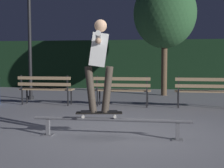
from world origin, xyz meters
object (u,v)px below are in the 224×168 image
object	(u,v)px
park_bench_right_center	(205,89)
lamp_post_left	(29,25)
skateboard	(99,113)
park_bench_leftmost	(46,87)
grind_rail	(111,122)
skateboarder	(99,58)
park_bench_left_center	(122,88)
tree_behind_benches	(165,14)

from	to	relation	value
park_bench_right_center	lamp_post_left	size ratio (longest dim) A/B	0.41
skateboard	park_bench_leftmost	xyz separation A→B (m)	(-2.30, 3.61, 0.12)
skateboard	park_bench_right_center	size ratio (longest dim) A/B	0.50
park_bench_right_center	grind_rail	bearing A→B (deg)	-119.34
skateboarder	park_bench_right_center	world-z (taller)	skateboarder
skateboarder	park_bench_right_center	distance (m)	4.32
park_bench_leftmost	park_bench_right_center	bearing A→B (deg)	0.00
skateboarder	grind_rail	bearing A→B (deg)	-0.15
grind_rail	skateboard	size ratio (longest dim) A/B	3.37
skateboarder	lamp_post_left	world-z (taller)	lamp_post_left
grind_rail	park_bench_left_center	bearing A→B (deg)	93.74
skateboard	park_bench_right_center	distance (m)	4.24
tree_behind_benches	park_bench_left_center	bearing A→B (deg)	-110.94
park_bench_left_center	park_bench_right_center	bearing A→B (deg)	0.00
park_bench_left_center	skateboarder	bearing A→B (deg)	-89.38
lamp_post_left	tree_behind_benches	bearing A→B (deg)	23.89
park_bench_left_center	tree_behind_benches	distance (m)	4.21
skateboard	park_bench_left_center	world-z (taller)	park_bench_left_center
grind_rail	lamp_post_left	world-z (taller)	lamp_post_left
grind_rail	tree_behind_benches	size ratio (longest dim) A/B	0.63
skateboard	park_bench_leftmost	world-z (taller)	park_bench_leftmost
skateboarder	park_bench_left_center	xyz separation A→B (m)	(-0.04, 3.61, -0.81)
skateboarder	park_bench_leftmost	world-z (taller)	skateboarder
park_bench_left_center	lamp_post_left	xyz separation A→B (m)	(-3.24, 1.19, 1.94)
grind_rail	park_bench_left_center	distance (m)	3.63
skateboarder	tree_behind_benches	distance (m)	7.07
skateboard	park_bench_left_center	bearing A→B (deg)	90.58
park_bench_left_center	lamp_post_left	bearing A→B (deg)	159.83
grind_rail	park_bench_leftmost	distance (m)	4.40
grind_rail	skateboard	xyz separation A→B (m)	(-0.20, 0.00, 0.15)
skateboard	park_bench_right_center	xyz separation A→B (m)	(2.23, 3.61, 0.12)
tree_behind_benches	lamp_post_left	distance (m)	4.90
tree_behind_benches	park_bench_right_center	bearing A→B (deg)	-71.54
grind_rail	park_bench_right_center	distance (m)	4.15
park_bench_leftmost	lamp_post_left	xyz separation A→B (m)	(-0.97, 1.19, 1.94)
skateboard	lamp_post_left	world-z (taller)	lamp_post_left
tree_behind_benches	lamp_post_left	size ratio (longest dim) A/B	1.11
skateboard	park_bench_right_center	bearing A→B (deg)	58.30
park_bench_left_center	park_bench_leftmost	bearing A→B (deg)	180.00
skateboard	lamp_post_left	size ratio (longest dim) A/B	0.21
skateboarder	park_bench_right_center	bearing A→B (deg)	58.33
park_bench_left_center	lamp_post_left	distance (m)	3.96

